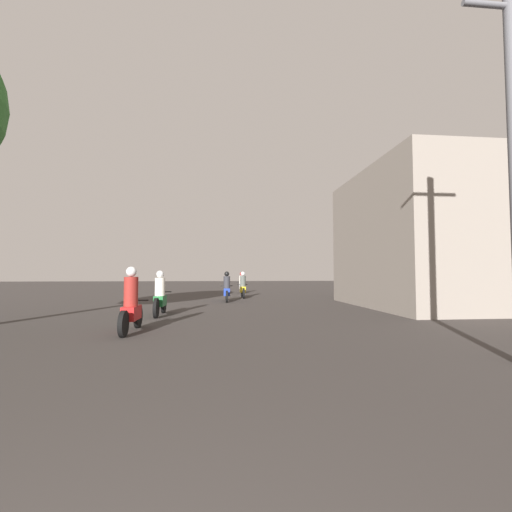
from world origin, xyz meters
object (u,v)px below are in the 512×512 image
object	(u,v)px
motorcycle_blue	(227,289)
motorcycle_silver	(241,285)
motorcycle_green	(160,297)
motorcycle_yellow	(243,287)
motorcycle_red	(131,306)
building_right_near	(413,239)

from	to	relation	value
motorcycle_blue	motorcycle_silver	xyz separation A→B (m)	(1.12, 6.96, -0.01)
motorcycle_green	motorcycle_yellow	xyz separation A→B (m)	(3.20, 7.88, 0.00)
motorcycle_yellow	motorcycle_red	bearing A→B (deg)	-110.24
motorcycle_blue	building_right_near	distance (m)	8.75
building_right_near	motorcycle_yellow	bearing A→B (deg)	138.48
motorcycle_red	motorcycle_green	size ratio (longest dim) A/B	0.95
motorcycle_yellow	building_right_near	size ratio (longest dim) A/B	0.28
motorcycle_red	motorcycle_yellow	xyz separation A→B (m)	(3.31, 11.07, -0.02)
motorcycle_green	motorcycle_red	bearing A→B (deg)	-84.94
motorcycle_yellow	motorcycle_green	bearing A→B (deg)	-115.74
motorcycle_green	building_right_near	bearing A→B (deg)	17.75
motorcycle_red	motorcycle_green	xyz separation A→B (m)	(0.10, 3.19, -0.03)
motorcycle_yellow	motorcycle_silver	bearing A→B (deg)	84.12
motorcycle_green	building_right_near	distance (m)	10.37
motorcycle_blue	building_right_near	world-z (taller)	building_right_near
motorcycle_silver	building_right_near	distance (m)	12.58
motorcycle_green	motorcycle_yellow	size ratio (longest dim) A/B	0.96
motorcycle_red	building_right_near	xyz separation A→B (m)	(10.05, 5.10, 2.19)
motorcycle_red	motorcycle_green	distance (m)	3.20
motorcycle_red	motorcycle_yellow	world-z (taller)	motorcycle_red
motorcycle_silver	building_right_near	bearing A→B (deg)	-56.16
motorcycle_red	motorcycle_blue	distance (m)	8.96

